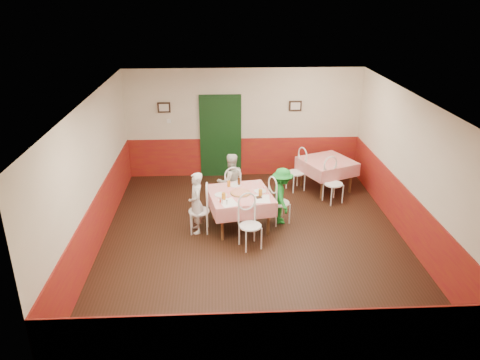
{
  "coord_description": "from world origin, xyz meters",
  "views": [
    {
      "loc": [
        -0.67,
        -8.08,
        4.65
      ],
      "look_at": [
        -0.24,
        0.57,
        1.05
      ],
      "focal_mm": 35.0,
      "sensor_mm": 36.0,
      "label": 1
    }
  ],
  "objects_px": {
    "chair_right": "(279,203)",
    "glass_b": "(260,193)",
    "diner_right": "(282,196)",
    "diner_left": "(196,203)",
    "diner_far": "(231,182)",
    "second_table": "(326,175)",
    "chair_left": "(199,211)",
    "pizza": "(241,193)",
    "chair_near": "(250,226)",
    "glass_c": "(229,184)",
    "beer_bottle": "(239,181)",
    "main_table": "(240,210)",
    "glass_a": "(224,196)",
    "chair_second_a": "(296,173)",
    "wallet": "(259,197)",
    "chair_far": "(231,191)",
    "chair_second_b": "(334,184)"
  },
  "relations": [
    {
      "from": "beer_bottle",
      "to": "chair_near",
      "type": "bearing_deg",
      "value": -82.83
    },
    {
      "from": "pizza",
      "to": "glass_a",
      "type": "distance_m",
      "value": 0.44
    },
    {
      "from": "diner_left",
      "to": "diner_right",
      "type": "bearing_deg",
      "value": 90.8
    },
    {
      "from": "chair_second_b",
      "to": "chair_far",
      "type": "bearing_deg",
      "value": 162.54
    },
    {
      "from": "chair_second_a",
      "to": "beer_bottle",
      "type": "bearing_deg",
      "value": -69.16
    },
    {
      "from": "glass_c",
      "to": "beer_bottle",
      "type": "relative_size",
      "value": 0.65
    },
    {
      "from": "glass_a",
      "to": "glass_c",
      "type": "height_order",
      "value": "glass_a"
    },
    {
      "from": "second_table",
      "to": "beer_bottle",
      "type": "bearing_deg",
      "value": -146.98
    },
    {
      "from": "chair_near",
      "to": "glass_c",
      "type": "xyz_separation_m",
      "value": [
        -0.37,
        1.19,
        0.37
      ]
    },
    {
      "from": "glass_a",
      "to": "diner_right",
      "type": "xyz_separation_m",
      "value": [
        1.22,
        0.45,
        -0.23
      ]
    },
    {
      "from": "chair_second_a",
      "to": "diner_far",
      "type": "xyz_separation_m",
      "value": [
        -1.62,
        -0.96,
        0.2
      ]
    },
    {
      "from": "glass_b",
      "to": "beer_bottle",
      "type": "xyz_separation_m",
      "value": [
        -0.4,
        0.56,
        0.03
      ]
    },
    {
      "from": "main_table",
      "to": "chair_left",
      "type": "relative_size",
      "value": 1.36
    },
    {
      "from": "chair_near",
      "to": "chair_second_a",
      "type": "relative_size",
      "value": 1.0
    },
    {
      "from": "diner_right",
      "to": "diner_left",
      "type": "bearing_deg",
      "value": 98.57
    },
    {
      "from": "diner_right",
      "to": "chair_second_a",
      "type": "bearing_deg",
      "value": -20.67
    },
    {
      "from": "pizza",
      "to": "beer_bottle",
      "type": "relative_size",
      "value": 2.03
    },
    {
      "from": "second_table",
      "to": "pizza",
      "type": "bearing_deg",
      "value": -139.64
    },
    {
      "from": "chair_second_a",
      "to": "chair_left",
      "type": "bearing_deg",
      "value": -72.6
    },
    {
      "from": "chair_near",
      "to": "glass_b",
      "type": "xyz_separation_m",
      "value": [
        0.25,
        0.69,
        0.38
      ]
    },
    {
      "from": "chair_far",
      "to": "wallet",
      "type": "height_order",
      "value": "chair_far"
    },
    {
      "from": "chair_far",
      "to": "glass_a",
      "type": "relative_size",
      "value": 6.34
    },
    {
      "from": "main_table",
      "to": "chair_right",
      "type": "relative_size",
      "value": 1.36
    },
    {
      "from": "chair_left",
      "to": "chair_second_a",
      "type": "bearing_deg",
      "value": 131.56
    },
    {
      "from": "chair_far",
      "to": "diner_far",
      "type": "bearing_deg",
      "value": -90.78
    },
    {
      "from": "second_table",
      "to": "chair_left",
      "type": "relative_size",
      "value": 1.24
    },
    {
      "from": "chair_right",
      "to": "second_table",
      "type": "bearing_deg",
      "value": -60.87
    },
    {
      "from": "chair_right",
      "to": "chair_second_a",
      "type": "height_order",
      "value": "same"
    },
    {
      "from": "diner_far",
      "to": "chair_second_a",
      "type": "bearing_deg",
      "value": -168.8
    },
    {
      "from": "glass_a",
      "to": "chair_far",
      "type": "bearing_deg",
      "value": 80.77
    },
    {
      "from": "wallet",
      "to": "diner_far",
      "type": "height_order",
      "value": "diner_far"
    },
    {
      "from": "chair_left",
      "to": "wallet",
      "type": "xyz_separation_m",
      "value": [
        1.2,
        -0.09,
        0.32
      ]
    },
    {
      "from": "main_table",
      "to": "pizza",
      "type": "relative_size",
      "value": 3.08
    },
    {
      "from": "wallet",
      "to": "diner_far",
      "type": "relative_size",
      "value": 0.08
    },
    {
      "from": "chair_far",
      "to": "chair_second_a",
      "type": "relative_size",
      "value": 1.0
    },
    {
      "from": "glass_b",
      "to": "glass_c",
      "type": "bearing_deg",
      "value": 140.82
    },
    {
      "from": "pizza",
      "to": "glass_a",
      "type": "height_order",
      "value": "glass_a"
    },
    {
      "from": "chair_second_a",
      "to": "wallet",
      "type": "distance_m",
      "value": 2.38
    },
    {
      "from": "chair_right",
      "to": "chair_second_b",
      "type": "relative_size",
      "value": 1.0
    },
    {
      "from": "chair_right",
      "to": "glass_a",
      "type": "bearing_deg",
      "value": 88.86
    },
    {
      "from": "chair_right",
      "to": "glass_b",
      "type": "relative_size",
      "value": 6.6
    },
    {
      "from": "diner_left",
      "to": "diner_far",
      "type": "distance_m",
      "value": 1.27
    },
    {
      "from": "chair_right",
      "to": "glass_a",
      "type": "xyz_separation_m",
      "value": [
        -1.17,
        -0.44,
        0.38
      ]
    },
    {
      "from": "chair_right",
      "to": "chair_near",
      "type": "distance_m",
      "value": 1.2
    },
    {
      "from": "chair_second_a",
      "to": "pizza",
      "type": "bearing_deg",
      "value": -61.47
    },
    {
      "from": "chair_right",
      "to": "wallet",
      "type": "bearing_deg",
      "value": 108.4
    },
    {
      "from": "second_table",
      "to": "chair_far",
      "type": "relative_size",
      "value": 1.24
    },
    {
      "from": "beer_bottle",
      "to": "glass_a",
      "type": "bearing_deg",
      "value": -115.66
    },
    {
      "from": "main_table",
      "to": "beer_bottle",
      "type": "relative_size",
      "value": 6.25
    },
    {
      "from": "pizza",
      "to": "diner_right",
      "type": "height_order",
      "value": "diner_right"
    }
  ]
}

